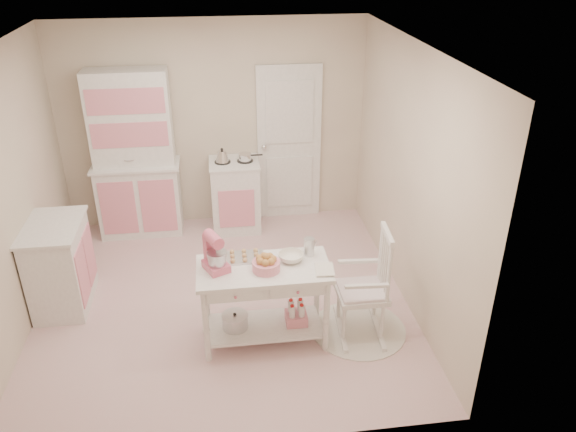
{
  "coord_description": "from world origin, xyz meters",
  "views": [
    {
      "loc": [
        0.02,
        -4.93,
        3.52
      ],
      "look_at": [
        0.66,
        -0.18,
        1.04
      ],
      "focal_mm": 35.0,
      "sensor_mm": 36.0,
      "label": 1
    }
  ],
  "objects_px": {
    "hutch": "(134,156)",
    "stove": "(235,195)",
    "rocking_chair": "(362,283)",
    "bread_basket": "(266,266)",
    "stand_mixer": "(215,253)",
    "work_table": "(264,304)",
    "base_cabinet": "(60,265)"
  },
  "relations": [
    {
      "from": "base_cabinet",
      "to": "bread_basket",
      "type": "distance_m",
      "value": 2.24
    },
    {
      "from": "hutch",
      "to": "stove",
      "type": "height_order",
      "value": "hutch"
    },
    {
      "from": "work_table",
      "to": "rocking_chair",
      "type": "bearing_deg",
      "value": -0.37
    },
    {
      "from": "hutch",
      "to": "rocking_chair",
      "type": "bearing_deg",
      "value": -45.95
    },
    {
      "from": "work_table",
      "to": "bread_basket",
      "type": "bearing_deg",
      "value": -68.2
    },
    {
      "from": "rocking_chair",
      "to": "stand_mixer",
      "type": "distance_m",
      "value": 1.4
    },
    {
      "from": "work_table",
      "to": "stand_mixer",
      "type": "relative_size",
      "value": 3.53
    },
    {
      "from": "hutch",
      "to": "bread_basket",
      "type": "height_order",
      "value": "hutch"
    },
    {
      "from": "hutch",
      "to": "work_table",
      "type": "distance_m",
      "value": 2.78
    },
    {
      "from": "bread_basket",
      "to": "stand_mixer",
      "type": "bearing_deg",
      "value": 170.96
    },
    {
      "from": "hutch",
      "to": "stove",
      "type": "bearing_deg",
      "value": -2.39
    },
    {
      "from": "stove",
      "to": "rocking_chair",
      "type": "xyz_separation_m",
      "value": [
        1.07,
        -2.3,
        0.09
      ]
    },
    {
      "from": "stove",
      "to": "rocking_chair",
      "type": "bearing_deg",
      "value": -65.02
    },
    {
      "from": "hutch",
      "to": "base_cabinet",
      "type": "bearing_deg",
      "value": -113.52
    },
    {
      "from": "hutch",
      "to": "base_cabinet",
      "type": "relative_size",
      "value": 2.26
    },
    {
      "from": "base_cabinet",
      "to": "rocking_chair",
      "type": "bearing_deg",
      "value": -16.24
    },
    {
      "from": "rocking_chair",
      "to": "bread_basket",
      "type": "height_order",
      "value": "rocking_chair"
    },
    {
      "from": "base_cabinet",
      "to": "stand_mixer",
      "type": "distance_m",
      "value": 1.85
    },
    {
      "from": "base_cabinet",
      "to": "stand_mixer",
      "type": "bearing_deg",
      "value": -27.53
    },
    {
      "from": "work_table",
      "to": "hutch",
      "type": "bearing_deg",
      "value": 120.0
    },
    {
      "from": "base_cabinet",
      "to": "work_table",
      "type": "relative_size",
      "value": 0.77
    },
    {
      "from": "stove",
      "to": "rocking_chair",
      "type": "relative_size",
      "value": 0.84
    },
    {
      "from": "base_cabinet",
      "to": "bread_basket",
      "type": "relative_size",
      "value": 3.68
    },
    {
      "from": "base_cabinet",
      "to": "work_table",
      "type": "height_order",
      "value": "base_cabinet"
    },
    {
      "from": "work_table",
      "to": "bread_basket",
      "type": "distance_m",
      "value": 0.45
    },
    {
      "from": "stove",
      "to": "stand_mixer",
      "type": "height_order",
      "value": "stand_mixer"
    },
    {
      "from": "hutch",
      "to": "work_table",
      "type": "relative_size",
      "value": 1.73
    },
    {
      "from": "stove",
      "to": "bread_basket",
      "type": "bearing_deg",
      "value": -85.83
    },
    {
      "from": "hutch",
      "to": "work_table",
      "type": "bearing_deg",
      "value": -60.0
    },
    {
      "from": "work_table",
      "to": "bread_basket",
      "type": "relative_size",
      "value": 4.8
    },
    {
      "from": "work_table",
      "to": "bread_basket",
      "type": "xyz_separation_m",
      "value": [
        0.02,
        -0.05,
        0.45
      ]
    },
    {
      "from": "stand_mixer",
      "to": "bread_basket",
      "type": "height_order",
      "value": "stand_mixer"
    }
  ]
}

